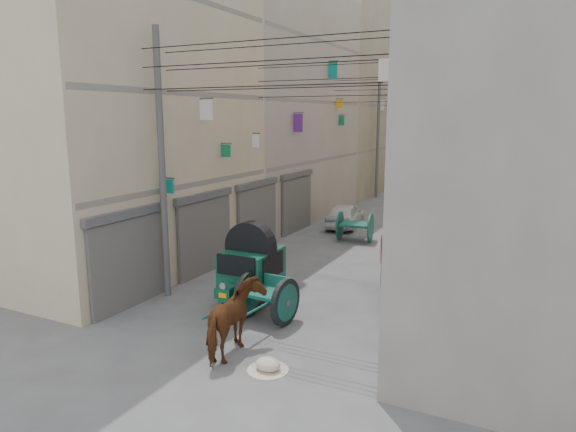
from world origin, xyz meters
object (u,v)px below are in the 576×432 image
Objects in this scene: tonga_cart at (266,297)px; mini_truck at (409,277)px; distant_car_grey at (455,187)px; feed_sack at (268,364)px; auto_rickshaw at (251,267)px; second_cart at (355,226)px; distant_car_white at (345,215)px; horse at (235,320)px; distant_car_green at (452,173)px.

mini_truck is at bearing 46.51° from tonga_cart.
tonga_cart is 0.82× the size of mini_truck.
tonga_cart is 0.85× the size of distant_car_grey.
auto_rickshaw is at bearing 125.37° from feed_sack.
second_cart reaches higher than feed_sack.
distant_car_white is (-5.47, 9.51, -0.27)m from mini_truck.
second_cart is (-4.05, 6.94, -0.19)m from mini_truck.
horse reaches higher than distant_car_white.
distant_car_grey is at bearing 83.96° from auto_rickshaw.
feed_sack is (2.23, -12.18, -0.54)m from second_cart.
tonga_cart is 0.82× the size of distant_car_white.
auto_rickshaw reaches higher than mini_truck.
auto_rickshaw is at bearing 99.28° from distant_car_green.
tonga_cart is 2.11m from horse.
second_cart is at bearing -99.58° from distant_car_grey.
distant_car_white is at bearing 112.42° from second_cart.
distant_car_green reaches higher than second_cart.
mini_truck is 6.22× the size of feed_sack.
distant_car_white is at bearing 94.60° from auto_rickshaw.
feed_sack is 1.31m from horse.
mini_truck reaches higher than distant_car_grey.
tonga_cart is 0.65× the size of distant_car_green.
auto_rickshaw is at bearing 88.84° from distant_car_white.
tonga_cart is 5.10× the size of feed_sack.
tonga_cart reaches higher than feed_sack.
horse is at bearing 92.96° from distant_car_white.
tonga_cart reaches higher than distant_car_grey.
tonga_cart is at bearing 119.37° from feed_sack.
mini_truck is 10.97m from distant_car_white.
tonga_cart is at bearing 101.04° from distant_car_green.
tonga_cart is at bearing -44.66° from auto_rickshaw.
mini_truck reaches higher than horse.
auto_rickshaw is 1.34× the size of horse.
feed_sack is at bearing -86.11° from second_cart.
auto_rickshaw reaches higher than distant_car_grey.
distant_car_green is (-3.91, 32.09, -0.22)m from mini_truck.
horse is (0.32, -2.08, 0.18)m from tonga_cart.
second_cart is 0.80× the size of horse.
horse is 0.58× the size of distant_car_grey.
distant_car_grey is (-0.46, 28.59, 0.42)m from feed_sack.
feed_sack is at bearing 96.60° from distant_car_white.
horse is 37.00m from distant_car_green.
mini_truck reaches higher than second_cart.
mini_truck is 1.78× the size of horse.
feed_sack is 0.29× the size of horse.
feed_sack is at bearing -55.57° from tonga_cart.
feed_sack is at bearing 152.14° from horse.
mini_truck is (4.25, 1.82, -0.23)m from auto_rickshaw.
distant_car_green is at bearing -97.74° from horse.
second_cart is at bearing 111.61° from distant_car_white.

